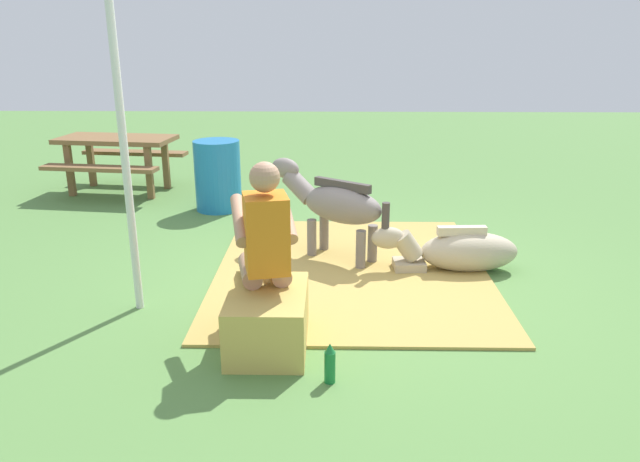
% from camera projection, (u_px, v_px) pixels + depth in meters
% --- Properties ---
extents(ground_plane, '(24.00, 24.00, 0.00)m').
position_uv_depth(ground_plane, '(353.00, 281.00, 5.26)').
color(ground_plane, '#568442').
extents(hay_patch, '(2.88, 2.42, 0.02)m').
position_uv_depth(hay_patch, '(351.00, 270.00, 5.49)').
color(hay_patch, tan).
rests_on(hay_patch, ground).
extents(hay_bale, '(0.75, 0.53, 0.41)m').
position_uv_depth(hay_bale, '(268.00, 320.00, 4.11)').
color(hay_bale, tan).
rests_on(hay_bale, ground).
extents(person_seated, '(0.71, 0.51, 1.29)m').
position_uv_depth(person_seated, '(265.00, 244.00, 4.10)').
color(person_seated, tan).
rests_on(person_seated, ground).
extents(pony_standing, '(0.93, 1.16, 0.91)m').
position_uv_depth(pony_standing, '(334.00, 204.00, 5.64)').
color(pony_standing, slate).
rests_on(pony_standing, ground).
extents(pony_lying, '(0.44, 1.34, 0.42)m').
position_uv_depth(pony_lying, '(458.00, 251.00, 5.45)').
color(pony_lying, tan).
rests_on(pony_lying, ground).
extents(soda_bottle, '(0.07, 0.07, 0.27)m').
position_uv_depth(soda_bottle, '(330.00, 363.00, 3.70)').
color(soda_bottle, '#197233').
rests_on(soda_bottle, ground).
extents(water_barrel, '(0.55, 0.55, 0.85)m').
position_uv_depth(water_barrel, '(218.00, 175.00, 7.29)').
color(water_barrel, '#1E72B2').
rests_on(water_barrel, ground).
extents(tent_pole_left, '(0.06, 0.06, 2.44)m').
position_uv_depth(tent_pole_left, '(125.00, 155.00, 4.38)').
color(tent_pole_left, silver).
rests_on(tent_pole_left, ground).
extents(picnic_bench, '(1.47, 1.65, 0.75)m').
position_uv_depth(picnic_bench, '(117.00, 150.00, 8.05)').
color(picnic_bench, brown).
rests_on(picnic_bench, ground).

